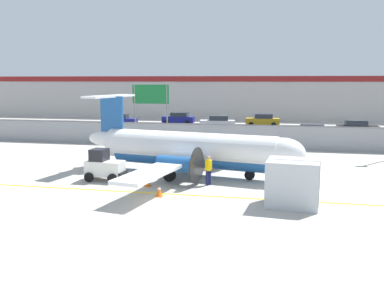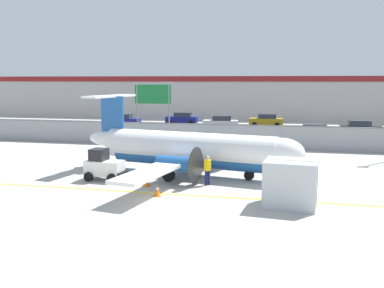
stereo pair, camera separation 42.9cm
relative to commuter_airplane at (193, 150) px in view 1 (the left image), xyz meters
name	(u,v)px [view 1 (the left image)]	position (x,y,z in m)	size (l,w,h in m)	color
ground_plane	(173,194)	(-0.07, -4.80, -1.60)	(140.00, 140.00, 0.01)	#ADA89E
perimeter_fence	(217,135)	(-0.07, 11.20, -0.49)	(98.00, 0.10, 2.10)	gray
parking_lot_strip	(232,132)	(-0.07, 22.70, -1.54)	(98.00, 17.00, 0.12)	#38383A
background_building	(245,97)	(-0.07, 41.19, 1.66)	(91.00, 8.10, 6.50)	#BCB7B2
commuter_airplane	(193,150)	(0.00, 0.00, 0.00)	(14.68, 16.01, 4.92)	white
baggage_tug	(104,166)	(-4.85, -2.55, -0.75)	(2.39, 1.51, 1.88)	silver
ground_crew_worker	(208,169)	(1.42, -2.46, -0.65)	(0.47, 0.50, 1.70)	#191E4C
cargo_container	(293,183)	(5.99, -5.63, -0.50)	(2.58, 2.22, 2.20)	#B7BCC1
traffic_cone_near_left	(159,191)	(-0.65, -5.36, -1.29)	(0.36, 0.36, 0.64)	orange
traffic_cone_near_right	(160,171)	(-1.90, -0.77, -1.29)	(0.36, 0.36, 0.64)	orange
traffic_cone_far_left	(148,181)	(-1.87, -3.42, -1.29)	(0.36, 0.36, 0.64)	orange
parked_car_0	(120,120)	(-14.56, 25.07, -0.71)	(4.33, 2.27, 1.58)	navy
parked_car_1	(179,118)	(-7.88, 29.18, -0.71)	(4.23, 2.07, 1.58)	navy
parked_car_2	(218,122)	(-2.02, 24.89, -0.71)	(4.37, 2.38, 1.58)	silver
parked_car_3	(263,120)	(3.17, 28.81, -0.71)	(4.26, 2.12, 1.58)	#B28C19
parked_car_4	(313,132)	(8.50, 16.80, -0.71)	(4.36, 2.37, 1.58)	red
parked_car_5	(357,128)	(13.36, 22.01, -0.71)	(4.24, 2.09, 1.58)	black
highway_sign	(151,99)	(-6.80, 13.25, 2.54)	(3.60, 0.14, 5.50)	slate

